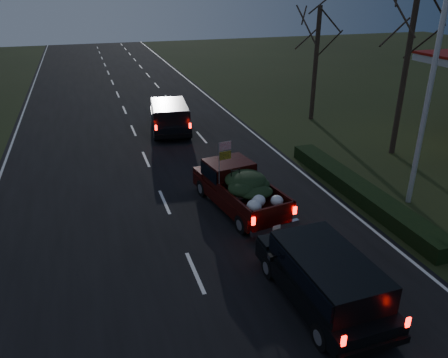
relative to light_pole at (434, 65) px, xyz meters
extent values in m
plane|color=black|center=(-9.50, -2.00, -5.48)|extent=(120.00, 120.00, 0.00)
cube|color=black|center=(-9.50, -2.00, -5.47)|extent=(14.00, 120.00, 0.02)
cube|color=black|center=(-1.70, 1.00, -5.18)|extent=(1.00, 10.00, 0.60)
cylinder|color=silver|center=(0.00, 0.00, -0.98)|extent=(0.20, 0.20, 9.00)
cylinder|color=black|center=(3.00, 5.00, -1.23)|extent=(0.28, 0.28, 8.50)
cylinder|color=black|center=(2.00, 12.00, -1.98)|extent=(0.28, 0.28, 7.00)
cube|color=#320906|center=(-6.79, 1.65, -4.92)|extent=(2.59, 4.91, 0.51)
cube|color=#320906|center=(-6.92, 2.48, -4.22)|extent=(1.95, 1.75, 0.84)
cube|color=black|center=(-6.92, 2.48, -4.13)|extent=(2.02, 1.67, 0.51)
cube|color=#320906|center=(-6.59, 0.45, -4.64)|extent=(2.12, 2.86, 0.06)
ellipsoid|color=black|center=(-6.62, 0.92, -4.22)|extent=(1.74, 1.90, 0.56)
cylinder|color=gray|center=(-7.62, 1.52, -3.56)|extent=(0.03, 0.03, 1.87)
cube|color=red|center=(-7.37, 1.56, -2.79)|extent=(0.48, 0.10, 0.32)
cube|color=gold|center=(-7.37, 1.56, -3.16)|extent=(0.48, 0.10, 0.32)
cube|color=black|center=(-7.38, 12.25, -4.84)|extent=(2.63, 5.16, 0.62)
cube|color=black|center=(-7.41, 11.99, -4.14)|extent=(2.35, 3.81, 0.83)
cube|color=black|center=(-7.41, 11.99, -4.06)|extent=(2.44, 3.72, 0.50)
cube|color=black|center=(-6.52, -4.36, -4.88)|extent=(2.06, 4.68, 0.58)
cube|color=black|center=(-6.51, -4.60, -4.23)|extent=(1.91, 3.43, 0.77)
cube|color=black|center=(-6.51, -4.60, -4.15)|extent=(2.00, 3.33, 0.46)
cube|color=black|center=(-7.67, -3.48, -4.34)|extent=(0.10, 0.21, 0.15)
camera|label=1|loc=(-12.06, -12.82, 2.63)|focal=35.00mm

